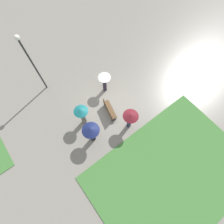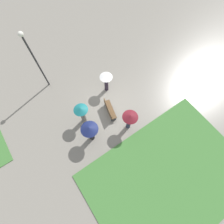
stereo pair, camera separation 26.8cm
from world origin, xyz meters
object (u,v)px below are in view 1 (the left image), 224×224
object	(u,v)px
lamp_post	(30,59)
crowd_person_maroon	(130,118)
crowd_person_navy	(91,132)
crowd_person_teal	(82,114)
park_bench	(109,110)
crowd_person_white	(104,80)

from	to	relation	value
lamp_post	crowd_person_maroon	size ratio (longest dim) A/B	2.63
crowd_person_navy	crowd_person_teal	bearing A→B (deg)	-84.33
crowd_person_teal	park_bench	bearing A→B (deg)	74.43
park_bench	crowd_person_maroon	size ratio (longest dim) A/B	0.85
lamp_post	crowd_person_teal	bearing A→B (deg)	-170.24
crowd_person_navy	crowd_person_maroon	bearing A→B (deg)	178.20
crowd_person_white	crowd_person_maroon	size ratio (longest dim) A/B	0.95
crowd_person_teal	crowd_person_navy	xyz separation A→B (m)	(-1.44, 0.23, 0.11)
park_bench	lamp_post	xyz separation A→B (m)	(4.83, 2.61, 2.73)
park_bench	crowd_person_navy	bearing A→B (deg)	128.26
crowd_person_white	crowd_person_maroon	world-z (taller)	crowd_person_maroon
crowd_person_navy	crowd_person_maroon	distance (m)	2.67
park_bench	crowd_person_maroon	xyz separation A→B (m)	(-1.70, -0.46, 0.98)
crowd_person_maroon	park_bench	bearing A→B (deg)	55.21
park_bench	crowd_person_maroon	distance (m)	2.02
crowd_person_teal	lamp_post	bearing A→B (deg)	-171.00
crowd_person_teal	crowd_person_maroon	size ratio (longest dim) A/B	1.02
crowd_person_navy	crowd_person_maroon	xyz separation A→B (m)	(-0.76, -2.56, -0.02)
lamp_post	crowd_person_white	distance (m)	5.04
lamp_post	crowd_person_white	world-z (taller)	lamp_post
crowd_person_white	crowd_person_navy	distance (m)	4.10
lamp_post	crowd_person_navy	world-z (taller)	lamp_post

